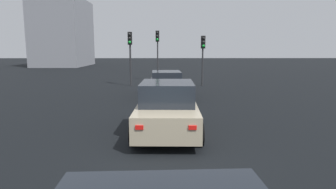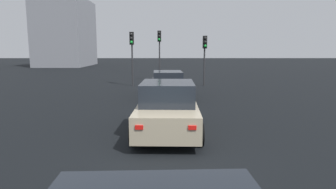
{
  "view_description": "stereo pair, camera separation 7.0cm",
  "coord_description": "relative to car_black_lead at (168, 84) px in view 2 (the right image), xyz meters",
  "views": [
    {
      "loc": [
        -6.46,
        0.05,
        2.65
      ],
      "look_at": [
        1.06,
        -0.04,
        1.47
      ],
      "focal_mm": 30.98,
      "sensor_mm": 36.0,
      "label": 1
    },
    {
      "loc": [
        -6.46,
        -0.02,
        2.65
      ],
      "look_at": [
        1.06,
        -0.04,
        1.47
      ],
      "focal_mm": 30.98,
      "sensor_mm": 36.0,
      "label": 2
    }
  ],
  "objects": [
    {
      "name": "traffic_light_far_left",
      "position": [
        4.84,
        -2.67,
        1.89
      ],
      "size": [
        0.33,
        0.31,
        3.59
      ],
      "rotation": [
        0.0,
        0.0,
        3.28
      ],
      "color": "#2D2D30",
      "rests_on": "ground_plane"
    },
    {
      "name": "building_facade_left",
      "position": [
        30.69,
        16.05,
        4.48
      ],
      "size": [
        10.91,
        6.99,
        10.36
      ],
      "primitive_type": "cube",
      "color": "gray",
      "rests_on": "ground_plane"
    },
    {
      "name": "traffic_light_near_left",
      "position": [
        4.76,
        2.55,
        2.08
      ],
      "size": [
        0.32,
        0.3,
        3.85
      ],
      "rotation": [
        0.0,
        0.0,
        3.04
      ],
      "color": "#2D2D30",
      "rests_on": "ground_plane"
    },
    {
      "name": "traffic_light_far_right",
      "position": [
        16.74,
        3.99,
        2.43
      ],
      "size": [
        0.32,
        0.28,
        4.37
      ],
      "rotation": [
        0.0,
        0.0,
        3.16
      ],
      "color": "#2D2D30",
      "rests_on": "ground_plane"
    },
    {
      "name": "car_black_lead",
      "position": [
        0.0,
        0.0,
        0.0
      ],
      "size": [
        4.58,
        2.11,
        1.44
      ],
      "rotation": [
        0.0,
        0.0,
        0.04
      ],
      "color": "black",
      "rests_on": "ground_plane"
    },
    {
      "name": "car_beige_second",
      "position": [
        -7.1,
        0.02,
        0.08
      ],
      "size": [
        4.46,
        2.12,
        1.65
      ],
      "rotation": [
        0.0,
        0.0,
        -0.02
      ],
      "color": "tan",
      "rests_on": "ground_plane"
    },
    {
      "name": "traffic_light_near_right",
      "position": [
        8.26,
        0.68,
        2.28
      ],
      "size": [
        0.32,
        0.3,
        4.16
      ],
      "rotation": [
        0.0,
        0.0,
        3.03
      ],
      "color": "#2D2D30",
      "rests_on": "ground_plane"
    },
    {
      "name": "ground_plane",
      "position": [
        -9.68,
        0.05,
        -0.8
      ],
      "size": [
        160.0,
        160.0,
        0.2
      ],
      "primitive_type": "cube",
      "color": "black"
    }
  ]
}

